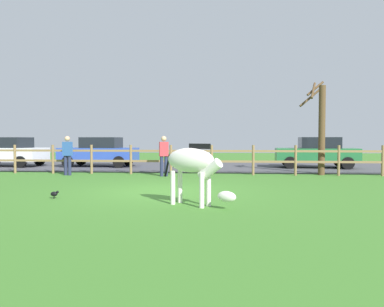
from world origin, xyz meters
The scene contains 11 objects.
ground_plane centered at (0.00, 0.00, 0.00)m, with size 60.00×60.00×0.00m, color #3D7528.
parking_asphalt centered at (0.00, 9.30, 0.03)m, with size 28.00×7.40×0.05m, color #47474C.
paddock_fence centered at (-0.53, 5.00, 0.72)m, with size 21.05×0.11×1.26m.
bare_tree centered at (5.81, 5.35, 2.06)m, with size 1.24×1.14×4.03m.
zebra centered at (1.01, -2.21, 0.93)m, with size 1.74×1.19×1.41m.
crow_on_grass centered at (-2.59, -1.55, 0.13)m, with size 0.21×0.10×0.20m.
parked_car_green centered at (6.47, 8.60, 0.84)m, with size 4.13×2.14×1.56m.
parked_car_blue centered at (-4.88, 8.55, 0.84)m, with size 4.03×1.93×1.56m.
parked_car_white centered at (-9.84, 8.26, 0.84)m, with size 4.11×2.11×1.56m.
visitor_left_of_tree centered at (-0.70, 4.21, 0.91)m, with size 0.41×0.31×1.64m.
visitor_right_of_tree centered at (-4.79, 4.29, 0.91)m, with size 0.38×0.26×1.64m.
Camera 1 is at (1.65, -10.40, 1.51)m, focal length 34.04 mm.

